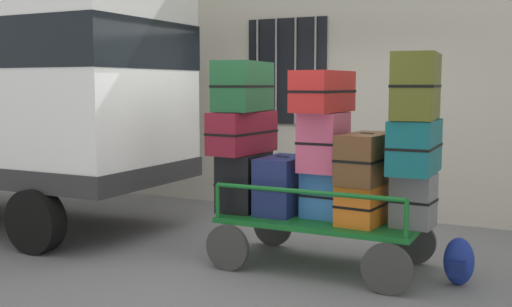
{
  "coord_description": "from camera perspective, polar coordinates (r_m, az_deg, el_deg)",
  "views": [
    {
      "loc": [
        2.65,
        -5.78,
        1.81
      ],
      "look_at": [
        -0.16,
        -0.14,
        1.1
      ],
      "focal_mm": 43.1,
      "sensor_mm": 36.0,
      "label": 1
    }
  ],
  "objects": [
    {
      "name": "ground_plane",
      "position": [
        6.62,
        1.84,
        -9.48
      ],
      "size": [
        40.0,
        40.0,
        0.0
      ],
      "primitive_type": "plane",
      "color": "slate"
    },
    {
      "name": "building_wall",
      "position": [
        8.74,
        8.9,
        10.84
      ],
      "size": [
        12.0,
        0.38,
        5.0
      ],
      "color": "beige",
      "rests_on": "ground"
    },
    {
      "name": "van",
      "position": [
        8.71,
        -22.62,
        5.63
      ],
      "size": [
        4.89,
        2.08,
        2.89
      ],
      "color": "white",
      "rests_on": "ground"
    },
    {
      "name": "luggage_cart",
      "position": [
        6.18,
        6.18,
        -6.9
      ],
      "size": [
        2.03,
        1.1,
        0.5
      ],
      "color": "#146023",
      "rests_on": "ground"
    },
    {
      "name": "cart_railing",
      "position": [
        6.1,
        6.22,
        -3.28
      ],
      "size": [
        1.9,
        0.97,
        0.35
      ],
      "color": "#146023",
      "rests_on": "luggage_cart"
    },
    {
      "name": "suitcase_left_bottom",
      "position": [
        6.48,
        -1.06,
        -2.57
      ],
      "size": [
        0.43,
        0.73,
        0.6
      ],
      "color": "black",
      "rests_on": "luggage_cart"
    },
    {
      "name": "suitcase_left_middle",
      "position": [
        6.39,
        -1.26,
        1.98
      ],
      "size": [
        0.44,
        0.89,
        0.44
      ],
      "color": "maroon",
      "rests_on": "suitcase_left_bottom"
    },
    {
      "name": "suitcase_left_top",
      "position": [
        6.39,
        -1.17,
        6.25
      ],
      "size": [
        0.47,
        0.88,
        0.52
      ],
      "color": "#194C28",
      "rests_on": "suitcase_left_middle"
    },
    {
      "name": "suitcase_midleft_bottom",
      "position": [
        6.29,
        2.49,
        -2.94
      ],
      "size": [
        0.39,
        0.68,
        0.58
      ],
      "color": "navy",
      "rests_on": "luggage_cart"
    },
    {
      "name": "suitcase_center_bottom",
      "position": [
        6.12,
        6.27,
        -3.79
      ],
      "size": [
        0.41,
        0.37,
        0.46
      ],
      "color": "#3372C6",
      "rests_on": "luggage_cart"
    },
    {
      "name": "suitcase_center_middle",
      "position": [
        6.04,
        6.3,
        1.07
      ],
      "size": [
        0.4,
        0.52,
        0.58
      ],
      "color": "#CC4C72",
      "rests_on": "suitcase_center_bottom"
    },
    {
      "name": "suitcase_center_top",
      "position": [
        5.98,
        6.23,
        5.75
      ],
      "size": [
        0.43,
        0.8,
        0.4
      ],
      "color": "#B21E1E",
      "rests_on": "suitcase_center_middle"
    },
    {
      "name": "suitcase_midright_bottom",
      "position": [
        6.0,
        10.3,
        -4.44
      ],
      "size": [
        0.45,
        0.82,
        0.38
      ],
      "color": "orange",
      "rests_on": "luggage_cart"
    },
    {
      "name": "suitcase_midright_middle",
      "position": [
        5.89,
        10.25,
        -0.43
      ],
      "size": [
        0.45,
        0.78,
        0.47
      ],
      "color": "brown",
      "rests_on": "suitcase_midright_bottom"
    },
    {
      "name": "suitcase_right_bottom",
      "position": [
        5.85,
        14.4,
        -4.22
      ],
      "size": [
        0.4,
        0.36,
        0.51
      ],
      "color": "slate",
      "rests_on": "luggage_cart"
    },
    {
      "name": "suitcase_right_middle",
      "position": [
        5.77,
        14.52,
        0.64
      ],
      "size": [
        0.4,
        0.75,
        0.49
      ],
      "color": "#0F5960",
      "rests_on": "suitcase_right_bottom"
    },
    {
      "name": "suitcase_right_top",
      "position": [
        5.74,
        14.66,
        6.07
      ],
      "size": [
        0.45,
        0.81,
        0.6
      ],
      "color": "#4C5119",
      "rests_on": "suitcase_right_middle"
    },
    {
      "name": "backpack",
      "position": [
        5.93,
        18.3,
        -9.52
      ],
      "size": [
        0.27,
        0.22,
        0.44
      ],
      "color": "navy",
      "rests_on": "ground"
    }
  ]
}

